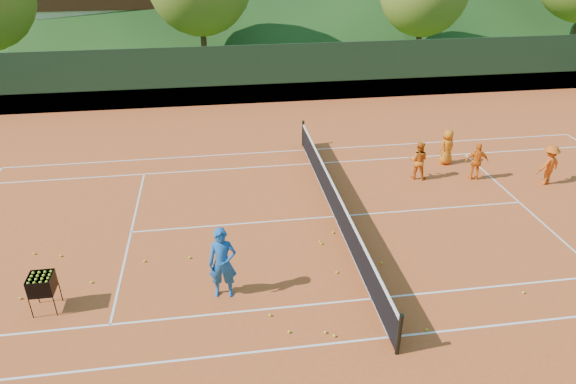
{
  "coord_description": "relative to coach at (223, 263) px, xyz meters",
  "views": [
    {
      "loc": [
        -3.6,
        -13.86,
        8.46
      ],
      "look_at": [
        -1.53,
        0.0,
        1.04
      ],
      "focal_mm": 32.0,
      "sensor_mm": 36.0,
      "label": 1
    }
  ],
  "objects": [
    {
      "name": "ground",
      "position": [
        3.67,
        3.38,
        -0.99
      ],
      "size": [
        400.0,
        400.0,
        0.0
      ],
      "primitive_type": "plane",
      "color": "#335219",
      "rests_on": "ground"
    },
    {
      "name": "clay_court",
      "position": [
        3.67,
        3.38,
        -0.98
      ],
      "size": [
        40.0,
        24.0,
        0.02
      ],
      "primitive_type": "cube",
      "color": "#BD4C1E",
      "rests_on": "ground"
    },
    {
      "name": "coach",
      "position": [
        0.0,
        0.0,
        0.0
      ],
      "size": [
        0.75,
        0.54,
        1.94
      ],
      "primitive_type": "imported",
      "rotation": [
        0.0,
        0.0,
        -0.11
      ],
      "color": "#1957A8",
      "rests_on": "clay_court"
    },
    {
      "name": "student_a",
      "position": [
        7.29,
        5.69,
        -0.26
      ],
      "size": [
        0.85,
        0.78,
        1.42
      ],
      "primitive_type": "imported",
      "rotation": [
        0.0,
        0.0,
        2.72
      ],
      "color": "orange",
      "rests_on": "clay_court"
    },
    {
      "name": "student_b",
      "position": [
        9.36,
        5.29,
        -0.26
      ],
      "size": [
        0.89,
        0.52,
        1.42
      ],
      "primitive_type": "imported",
      "rotation": [
        0.0,
        0.0,
        2.92
      ],
      "color": "orange",
      "rests_on": "clay_court"
    },
    {
      "name": "student_c",
      "position": [
        8.87,
        6.75,
        -0.27
      ],
      "size": [
        0.78,
        0.64,
        1.39
      ],
      "primitive_type": "imported",
      "rotation": [
        0.0,
        0.0,
        3.48
      ],
      "color": "orange",
      "rests_on": "clay_court"
    },
    {
      "name": "student_d",
      "position": [
        11.72,
        4.57,
        -0.23
      ],
      "size": [
        1.07,
        0.8,
        1.48
      ],
      "primitive_type": "imported",
      "rotation": [
        0.0,
        0.0,
        3.43
      ],
      "color": "#D85513",
      "rests_on": "clay_court"
    },
    {
      "name": "tennis_ball_0",
      "position": [
        2.24,
        -1.76,
        -0.93
      ],
      "size": [
        0.07,
        0.07,
        0.07
      ],
      "primitive_type": "sphere",
      "color": "#D4EF27",
      "rests_on": "clay_court"
    },
    {
      "name": "tennis_ball_3",
      "position": [
        3.39,
        2.4,
        -0.93
      ],
      "size": [
        0.07,
        0.07,
        0.07
      ],
      "primitive_type": "sphere",
      "color": "#D4EF27",
      "rests_on": "clay_court"
    },
    {
      "name": "tennis_ball_4",
      "position": [
        1.05,
        -1.0,
        -0.93
      ],
      "size": [
        0.07,
        0.07,
        0.07
      ],
      "primitive_type": "sphere",
      "color": "#D4EF27",
      "rests_on": "clay_court"
    },
    {
      "name": "tennis_ball_5",
      "position": [
        -2.16,
        1.73,
        -0.93
      ],
      "size": [
        0.07,
        0.07,
        0.07
      ],
      "primitive_type": "sphere",
      "color": "#D4EF27",
      "rests_on": "clay_court"
    },
    {
      "name": "tennis_ball_6",
      "position": [
        3.7,
        1.9,
        -0.93
      ],
      "size": [
        0.07,
        0.07,
        0.07
      ],
      "primitive_type": "sphere",
      "color": "#D4EF27",
      "rests_on": "clay_court"
    },
    {
      "name": "tennis_ball_7",
      "position": [
        2.91,
        1.86,
        -0.93
      ],
      "size": [
        0.07,
        0.07,
        0.07
      ],
      "primitive_type": "sphere",
      "color": "#D4EF27",
      "rests_on": "clay_court"
    },
    {
      "name": "tennis_ball_8",
      "position": [
        3.96,
        -0.84,
        -0.93
      ],
      "size": [
        0.07,
        0.07,
        0.07
      ],
      "primitive_type": "sphere",
      "color": "#D4EF27",
      "rests_on": "clay_court"
    },
    {
      "name": "tennis_ball_9",
      "position": [
        -5.32,
        2.57,
        -0.93
      ],
      "size": [
        0.07,
        0.07,
        0.07
      ],
      "primitive_type": "sphere",
      "color": "#D4EF27",
      "rests_on": "clay_court"
    },
    {
      "name": "tennis_ball_13",
      "position": [
        4.6,
        -2.04,
        -0.93
      ],
      "size": [
        0.07,
        0.07,
        0.07
      ],
      "primitive_type": "sphere",
      "color": "#D4EF27",
      "rests_on": "clay_court"
    },
    {
      "name": "tennis_ball_15",
      "position": [
        -0.92,
        1.71,
        -0.93
      ],
      "size": [
        0.07,
        0.07,
        0.07
      ],
      "primitive_type": "sphere",
      "color": "#D4EF27",
      "rests_on": "clay_court"
    },
    {
      "name": "tennis_ball_16",
      "position": [
        -4.66,
        0.95,
        -0.93
      ],
      "size": [
        0.07,
        0.07,
        0.07
      ],
      "primitive_type": "sphere",
      "color": "#D4EF27",
      "rests_on": "clay_court"
    },
    {
      "name": "tennis_ball_17",
      "position": [
        4.36,
        0.66,
        -0.93
      ],
      "size": [
        0.07,
        0.07,
        0.07
      ],
      "primitive_type": "sphere",
      "color": "#D4EF27",
      "rests_on": "clay_court"
    },
    {
      "name": "tennis_ball_19",
      "position": [
        7.57,
        -1.11,
        -0.93
      ],
      "size": [
        0.07,
        0.07,
        0.07
      ],
      "primitive_type": "sphere",
      "color": "#D4EF27",
      "rests_on": "clay_court"
    },
    {
      "name": "tennis_ball_20",
      "position": [
        2.88,
        1.96,
        -0.93
      ],
      "size": [
        0.07,
        0.07,
        0.07
      ],
      "primitive_type": "sphere",
      "color": "#D4EF27",
      "rests_on": "clay_court"
    },
    {
      "name": "tennis_ball_21",
      "position": [
        -4.54,
        2.34,
        -0.93
      ],
      "size": [
        0.07,
        0.07,
        0.07
      ],
      "primitive_type": "sphere",
      "color": "#D4EF27",
      "rests_on": "clay_court"
    },
    {
      "name": "tennis_ball_22",
      "position": [
        1.42,
        -1.63,
        -0.93
      ],
      "size": [
        0.07,
        0.07,
        0.07
      ],
      "primitive_type": "sphere",
      "color": "#D4EF27",
      "rests_on": "clay_court"
    },
    {
      "name": "tennis_ball_24",
      "position": [
        -3.45,
        0.96,
        -0.93
      ],
      "size": [
        0.07,
        0.07,
        0.07
      ],
      "primitive_type": "sphere",
      "color": "#D4EF27",
      "rests_on": "clay_court"
    },
    {
      "name": "tennis_ball_25",
      "position": [
        -5.1,
        0.55,
        -0.93
      ],
      "size": [
        0.07,
        0.07,
        0.07
      ],
      "primitive_type": "sphere",
      "color": "#D4EF27",
      "rests_on": "clay_court"
    },
    {
      "name": "tennis_ball_27",
      "position": [
        3.04,
        0.43,
        -0.93
      ],
      "size": [
        0.07,
        0.07,
        0.07
      ],
      "primitive_type": "sphere",
      "color": "#D4EF27",
      "rests_on": "clay_court"
    },
    {
      "name": "tennis_ball_28",
      "position": [
        2.42,
        -1.91,
        -0.93
      ],
      "size": [
        0.07,
        0.07,
        0.07
      ],
      "primitive_type": "sphere",
      "color": "#D4EF27",
      "rests_on": "clay_court"
    },
    {
      "name": "court_lines",
      "position": [
        3.67,
        3.38,
        -0.96
      ],
      "size": [
        23.83,
        11.03,
        0.0
      ],
      "color": "white",
      "rests_on": "clay_court"
    },
    {
      "name": "tennis_net",
      "position": [
        3.67,
        3.38,
        -0.47
      ],
      "size": [
        0.1,
        12.07,
        1.1
      ],
      "color": "black",
      "rests_on": "clay_court"
    },
    {
      "name": "perimeter_fence",
      "position": [
        3.67,
        3.38,
        0.28
      ],
      "size": [
        40.4,
        24.24,
        3.0
      ],
      "color": "#15311C",
      "rests_on": "clay_court"
    },
    {
      "name": "ball_hopper",
      "position": [
        -4.31,
        0.07,
        -0.22
      ],
      "size": [
        0.57,
        0.57,
        1.0
      ],
      "color": "black",
      "rests_on": "clay_court"
    }
  ]
}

